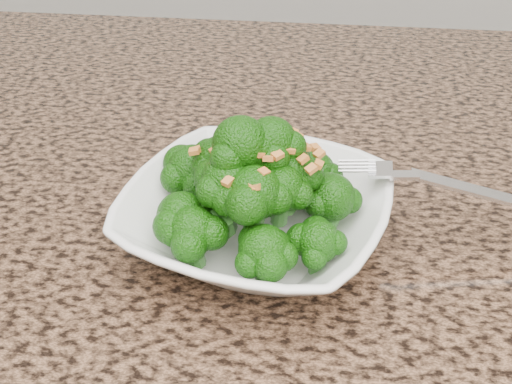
# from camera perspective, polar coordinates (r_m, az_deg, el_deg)

# --- Properties ---
(granite_counter) EXTENTS (1.64, 1.04, 0.03)m
(granite_counter) POSITION_cam_1_polar(r_m,az_deg,el_deg) (0.55, -7.67, -4.55)
(granite_counter) COLOR brown
(granite_counter) RESTS_ON cabinet
(bowl) EXTENTS (0.25, 0.25, 0.05)m
(bowl) POSITION_cam_1_polar(r_m,az_deg,el_deg) (0.50, 0.00, -2.35)
(bowl) COLOR white
(bowl) RESTS_ON granite_counter
(broccoli_pile) EXTENTS (0.18, 0.18, 0.08)m
(broccoli_pile) POSITION_cam_1_polar(r_m,az_deg,el_deg) (0.47, 0.00, 3.82)
(broccoli_pile) COLOR #155009
(broccoli_pile) RESTS_ON bowl
(garlic_topping) EXTENTS (0.11, 0.11, 0.01)m
(garlic_topping) POSITION_cam_1_polar(r_m,az_deg,el_deg) (0.45, 0.00, 8.29)
(garlic_topping) COLOR orange
(garlic_topping) RESTS_ON broccoli_pile
(fork) EXTENTS (0.19, 0.04, 0.01)m
(fork) POSITION_cam_1_polar(r_m,az_deg,el_deg) (0.51, 13.52, 1.44)
(fork) COLOR silver
(fork) RESTS_ON bowl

